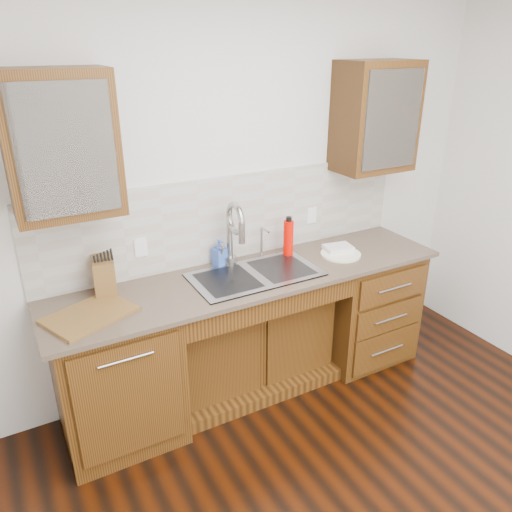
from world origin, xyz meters
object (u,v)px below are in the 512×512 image
plate (341,254)px  cutting_board (90,315)px  soap_bottle (219,253)px  knife_block (104,276)px  water_bottle (288,239)px

plate → cutting_board: bearing=-179.3°
soap_bottle → cutting_board: bearing=-177.3°
plate → knife_block: bearing=172.0°
plate → cutting_board: cutting_board is taller
soap_bottle → plate: soap_bottle is taller
soap_bottle → knife_block: (-0.77, -0.04, 0.02)m
knife_block → cutting_board: knife_block is taller
plate → knife_block: 1.62m
plate → knife_block: size_ratio=1.26×
water_bottle → cutting_board: bearing=-172.3°
cutting_board → knife_block: bearing=59.0°
plate → cutting_board: 1.75m
soap_bottle → water_bottle: bearing=-24.7°
plate → soap_bottle: bearing=162.4°
knife_block → cutting_board: (-0.15, -0.25, -0.10)m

